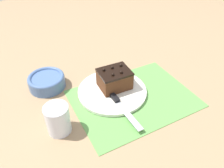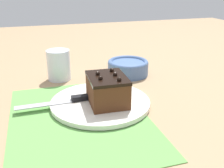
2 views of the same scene
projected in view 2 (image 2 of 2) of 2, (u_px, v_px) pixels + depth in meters
The scene contains 7 objects.
ground_plane at pixel (79, 119), 0.66m from camera, with size 3.00×3.00×0.00m, color #9E7F5B.
placemat_woven at pixel (79, 118), 0.66m from camera, with size 0.46×0.34×0.00m, color #609E4C.
cake_plate at pixel (100, 102), 0.73m from camera, with size 0.28×0.28×0.01m.
chocolate_cake at pixel (107, 89), 0.70m from camera, with size 0.13×0.10×0.09m.
serving_knife at pixel (71, 100), 0.72m from camera, with size 0.03×0.22×0.01m.
drinking_glass at pixel (59, 65), 0.91m from camera, with size 0.08×0.08×0.10m.
small_bowl at pixel (128, 67), 0.96m from camera, with size 0.15×0.15×0.05m.
Camera 2 is at (0.58, -0.09, 0.33)m, focal length 42.00 mm.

